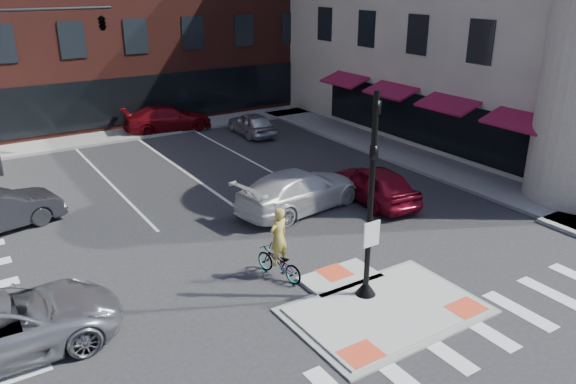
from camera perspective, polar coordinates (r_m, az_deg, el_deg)
ground at (r=16.66m, az=8.74°, el=-11.14°), size 120.00×120.00×0.00m
refuge_island at (r=16.47m, az=9.35°, el=-11.38°), size 5.40×4.65×0.13m
sidewalk_e at (r=30.13m, az=11.85°, el=3.79°), size 3.00×24.00×0.15m
sidewalk_n at (r=35.82m, az=-11.14°, el=6.60°), size 26.00×3.00×0.15m
building_far_right at (r=67.06m, az=-17.41°, el=17.82°), size 12.00×12.00×12.00m
signal_pole at (r=15.81m, az=8.27°, el=-3.27°), size 0.60×0.60×5.98m
mast_arm_signal at (r=29.14m, az=-21.13°, el=14.63°), size 6.10×2.24×8.00m
silver_suv at (r=15.78m, az=-26.95°, el=-12.06°), size 5.73×2.72×1.58m
red_sedan at (r=23.48m, az=8.83°, el=0.82°), size 2.34×4.72×1.55m
white_pickup at (r=22.42m, az=1.20°, el=0.20°), size 5.91×3.16×1.63m
bg_car_silver at (r=33.31m, az=-3.72°, el=6.94°), size 1.78×4.06×1.36m
bg_car_red at (r=34.92m, az=-12.12°, el=7.32°), size 5.45×2.73×1.52m
cyclist at (r=17.43m, az=-0.96°, el=-6.36°), size 1.05×1.96×2.33m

